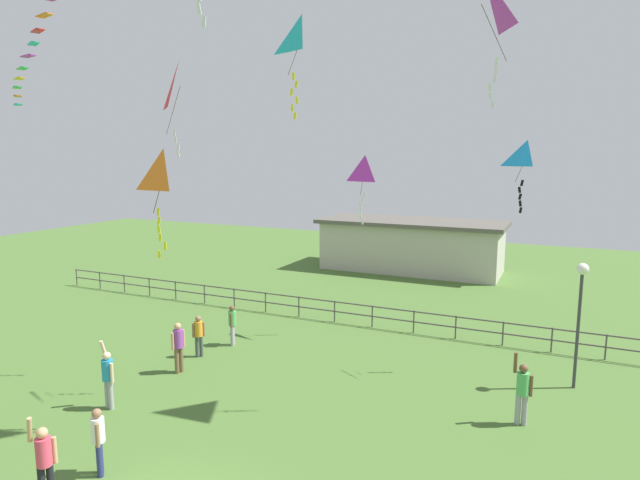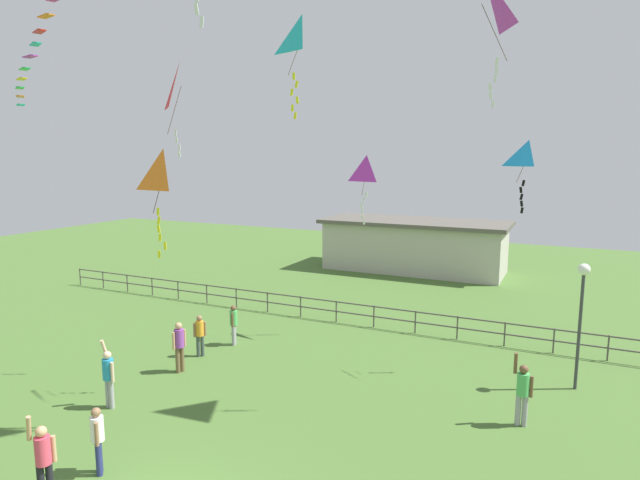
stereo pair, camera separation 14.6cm
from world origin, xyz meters
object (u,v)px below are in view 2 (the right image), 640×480
object	(u,v)px
person_7	(43,458)
lamppost	(582,298)
person_0	(98,436)
kite_2	(164,175)
person_1	(200,333)
kite_0	(482,8)
person_2	(109,375)
person_3	(523,390)
kite_5	(528,159)
person_4	(234,322)
kite_4	(302,41)
kite_6	(366,171)
kite_3	(181,88)
person_5	(179,344)

from	to	relation	value
person_7	lamppost	bearing A→B (deg)	47.29
person_0	kite_2	distance (m)	6.37
person_1	kite_0	distance (m)	13.86
lamppost	person_2	world-z (taller)	lamppost
person_0	kite_0	size ratio (longest dim) A/B	0.48
person_3	kite_2	distance (m)	11.02
kite_2	kite_5	world-z (taller)	kite_5
person_4	kite_4	bearing A→B (deg)	-28.79
kite_5	kite_6	bearing A→B (deg)	167.64
person_0	person_3	size ratio (longest dim) A/B	0.80
lamppost	kite_6	world-z (taller)	kite_6
kite_4	person_4	bearing A→B (deg)	151.21
lamppost	person_7	world-z (taller)	lamppost
person_2	kite_3	size ratio (longest dim) A/B	0.68
person_7	person_0	bearing A→B (deg)	80.00
person_4	kite_5	bearing A→B (deg)	11.79
person_3	kite_3	size ratio (longest dim) A/B	0.68
person_1	person_2	world-z (taller)	person_2
kite_4	kite_6	distance (m)	6.90
person_1	lamppost	bearing A→B (deg)	12.89
person_0	kite_5	xyz separation A→B (m)	(8.01, 10.51, 6.22)
lamppost	person_3	world-z (taller)	lamppost
person_1	person_4	xyz separation A→B (m)	(0.42, 1.53, 0.02)
kite_0	kite_3	bearing A→B (deg)	-171.73
person_0	person_1	xyz separation A→B (m)	(-2.49, 6.88, -0.04)
person_5	person_7	world-z (taller)	person_7
kite_2	kite_6	xyz separation A→B (m)	(2.01, 9.24, -0.11)
person_7	kite_2	xyz separation A→B (m)	(0.20, 3.80, 5.74)
person_0	kite_3	xyz separation A→B (m)	(-1.89, 5.63, 8.39)
person_1	kite_2	world-z (taller)	kite_2
lamppost	person_7	bearing A→B (deg)	-132.71
lamppost	person_4	xyz separation A→B (m)	(-11.94, -1.30, -2.05)
person_2	kite_3	distance (m)	8.89
kite_4	person_0	bearing A→B (deg)	-109.33
person_4	person_7	world-z (taller)	person_7
person_2	person_5	size ratio (longest dim) A/B	1.16
lamppost	kite_6	distance (m)	8.94
person_5	kite_5	world-z (taller)	kite_5
person_0	kite_4	size ratio (longest dim) A/B	0.56
kite_4	kite_5	bearing A→B (deg)	36.95
person_4	kite_0	size ratio (longest dim) A/B	0.47
kite_3	kite_2	bearing A→B (deg)	-58.40
person_7	person_1	bearing A→B (deg)	105.74
person_2	kite_6	bearing A→B (deg)	65.07
kite_6	person_1	bearing A→B (deg)	-132.21
person_7	person_3	bearing A→B (deg)	41.49
person_7	kite_3	size ratio (longest dim) A/B	0.67
person_0	kite_4	distance (m)	11.52
person_2	person_0	bearing A→B (deg)	-47.07
kite_4	kite_6	xyz separation A→B (m)	(-0.14, 5.74, -3.84)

